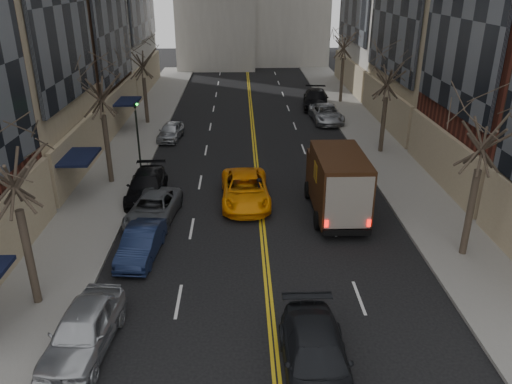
% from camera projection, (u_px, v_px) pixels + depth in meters
% --- Properties ---
extents(sidewalk_left, '(4.00, 66.00, 0.15)m').
position_uv_depth(sidewalk_left, '(131.00, 146.00, 36.37)').
color(sidewalk_left, slate).
rests_on(sidewalk_left, ground).
extents(sidewalk_right, '(4.00, 66.00, 0.15)m').
position_uv_depth(sidewalk_right, '(376.00, 143.00, 36.91)').
color(sidewalk_right, slate).
rests_on(sidewalk_right, ground).
extents(tree_lf_near, '(3.20, 3.20, 8.41)m').
position_uv_depth(tree_lf_near, '(6.00, 149.00, 16.51)').
color(tree_lf_near, '#382D23').
rests_on(tree_lf_near, sidewalk_left).
extents(tree_lf_mid, '(3.20, 3.20, 8.91)m').
position_uv_depth(tree_lf_mid, '(98.00, 72.00, 27.35)').
color(tree_lf_mid, '#382D23').
rests_on(tree_lf_mid, sidewalk_left).
extents(tree_lf_far, '(3.20, 3.20, 8.12)m').
position_uv_depth(tree_lf_far, '(141.00, 50.00, 39.49)').
color(tree_lf_far, '#382D23').
rests_on(tree_lf_far, sidewalk_left).
extents(tree_rt_near, '(3.20, 3.20, 8.71)m').
position_uv_depth(tree_rt_near, '(489.00, 114.00, 19.70)').
color(tree_rt_near, '#382D23').
rests_on(tree_rt_near, sidewalk_right).
extents(tree_rt_mid, '(3.20, 3.20, 8.32)m').
position_uv_depth(tree_rt_mid, '(389.00, 64.00, 32.64)').
color(tree_rt_mid, '#382D23').
rests_on(tree_rt_mid, sidewalk_right).
extents(tree_rt_far, '(3.20, 3.20, 9.11)m').
position_uv_depth(tree_rt_far, '(345.00, 31.00, 46.15)').
color(tree_rt_far, '#382D23').
rests_on(tree_rt_far, sidewalk_right).
extents(traffic_signal, '(0.29, 0.26, 4.70)m').
position_uv_depth(traffic_signal, '(137.00, 128.00, 30.74)').
color(traffic_signal, black).
rests_on(traffic_signal, sidewalk_left).
extents(ups_truck, '(2.62, 6.33, 3.46)m').
position_uv_depth(ups_truck, '(337.00, 183.00, 25.50)').
color(ups_truck, black).
rests_on(ups_truck, ground).
extents(observer_sedan, '(2.07, 5.08, 1.47)m').
position_uv_depth(observer_sedan, '(316.00, 359.00, 15.26)').
color(observer_sedan, black).
rests_on(observer_sedan, ground).
extents(taxi, '(2.73, 5.60, 1.53)m').
position_uv_depth(taxi, '(245.00, 189.00, 27.20)').
color(taxi, '#FF970A').
rests_on(taxi, ground).
extents(pedestrian, '(0.50, 0.63, 1.52)m').
position_uv_depth(pedestrian, '(260.00, 191.00, 27.02)').
color(pedestrian, black).
rests_on(pedestrian, ground).
extents(parked_lf_a, '(2.25, 4.71, 1.55)m').
position_uv_depth(parked_lf_a, '(83.00, 330.00, 16.43)').
color(parked_lf_a, '#B9BCC1').
rests_on(parked_lf_a, ground).
extents(parked_lf_b, '(1.77, 4.14, 1.33)m').
position_uv_depth(parked_lf_b, '(141.00, 243.00, 21.95)').
color(parked_lf_b, '#121D3B').
rests_on(parked_lf_b, ground).
extents(parked_lf_c, '(2.72, 4.93, 1.31)m').
position_uv_depth(parked_lf_c, '(153.00, 208.00, 25.26)').
color(parked_lf_c, '#515459').
rests_on(parked_lf_c, ground).
extents(parked_lf_d, '(2.14, 4.98, 1.43)m').
position_uv_depth(parked_lf_d, '(147.00, 186.00, 27.80)').
color(parked_lf_d, black).
rests_on(parked_lf_d, ground).
extents(parked_lf_e, '(1.98, 3.94, 1.29)m').
position_uv_depth(parked_lf_e, '(171.00, 131.00, 37.75)').
color(parked_lf_e, '#A6AAAE').
rests_on(parked_lf_e, ground).
extents(parked_rt_a, '(1.43, 4.03, 1.33)m').
position_uv_depth(parked_rt_a, '(343.00, 154.00, 32.97)').
color(parked_rt_a, '#54595D').
rests_on(parked_rt_a, ground).
extents(parked_rt_b, '(2.54, 5.24, 1.44)m').
position_uv_depth(parked_rt_b, '(326.00, 114.00, 42.25)').
color(parked_rt_b, '#A4A7AC').
rests_on(parked_rt_b, ground).
extents(parked_rt_c, '(2.96, 5.90, 1.64)m').
position_uv_depth(parked_rt_c, '(316.00, 99.00, 46.68)').
color(parked_rt_c, black).
rests_on(parked_rt_c, ground).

